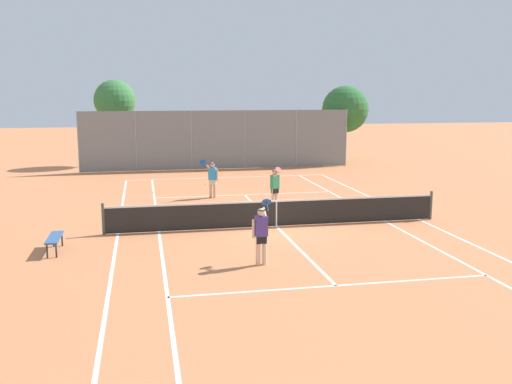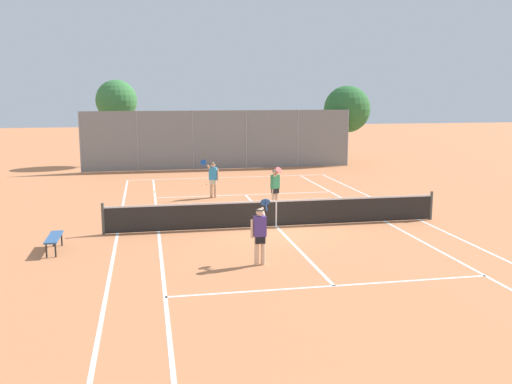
% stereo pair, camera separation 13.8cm
% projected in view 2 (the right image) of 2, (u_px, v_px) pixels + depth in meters
% --- Properties ---
extents(ground_plane, '(120.00, 120.00, 0.00)m').
position_uv_depth(ground_plane, '(276.00, 226.00, 20.27)').
color(ground_plane, '#CC7A4C').
extents(court_line_markings, '(11.10, 23.90, 0.01)m').
position_uv_depth(court_line_markings, '(276.00, 226.00, 20.27)').
color(court_line_markings, silver).
rests_on(court_line_markings, ground).
extents(tennis_net, '(12.00, 0.10, 1.07)m').
position_uv_depth(tennis_net, '(276.00, 212.00, 20.18)').
color(tennis_net, '#474C47').
rests_on(tennis_net, ground).
extents(player_near_side, '(0.66, 0.74, 1.77)m').
position_uv_depth(player_near_side, '(260.00, 232.00, 15.66)').
color(player_near_side, beige).
rests_on(player_near_side, ground).
extents(player_far_left, '(0.87, 0.67, 1.77)m').
position_uv_depth(player_far_left, '(213.00, 177.00, 25.58)').
color(player_far_left, '#D8A884').
rests_on(player_far_left, ground).
extents(player_far_right, '(0.43, 0.90, 1.77)m').
position_uv_depth(player_far_right, '(275.00, 186.00, 23.30)').
color(player_far_right, beige).
rests_on(player_far_right, ground).
extents(loose_tennis_ball_1, '(0.07, 0.07, 0.07)m').
position_uv_depth(loose_tennis_ball_1, '(207.00, 184.00, 29.34)').
color(loose_tennis_ball_1, '#D1DB33').
rests_on(loose_tennis_ball_1, ground).
extents(loose_tennis_ball_2, '(0.07, 0.07, 0.07)m').
position_uv_depth(loose_tennis_ball_2, '(155.00, 192.00, 27.07)').
color(loose_tennis_ball_2, '#D1DB33').
rests_on(loose_tennis_ball_2, ground).
extents(courtside_bench, '(0.36, 1.50, 0.47)m').
position_uv_depth(courtside_bench, '(54.00, 238.00, 17.05)').
color(courtside_bench, '#33598C').
rests_on(courtside_bench, ground).
extents(back_fence, '(16.57, 0.08, 3.61)m').
position_uv_depth(back_fence, '(220.00, 140.00, 34.91)').
color(back_fence, gray).
rests_on(back_fence, ground).
extents(tree_behind_left, '(2.63, 2.63, 5.47)m').
position_uv_depth(tree_behind_left, '(117.00, 102.00, 36.51)').
color(tree_behind_left, brown).
rests_on(tree_behind_left, ground).
extents(tree_behind_right, '(3.12, 3.09, 5.11)m').
position_uv_depth(tree_behind_right, '(345.00, 111.00, 37.92)').
color(tree_behind_right, brown).
rests_on(tree_behind_right, ground).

